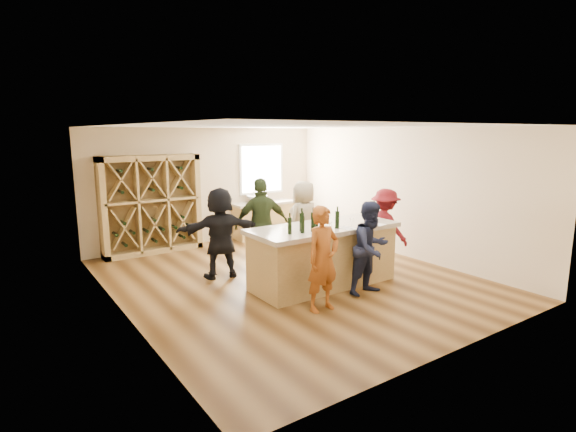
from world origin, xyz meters
TOP-DOWN VIEW (x-y plane):
  - floor at (0.00, 0.00)m, footprint 6.00×7.00m
  - ceiling at (0.00, 0.00)m, footprint 6.00×7.00m
  - wall_back at (0.00, 3.55)m, footprint 6.00×0.10m
  - wall_front at (0.00, -3.55)m, footprint 6.00×0.10m
  - wall_left at (-3.05, 0.00)m, footprint 0.10×7.00m
  - wall_right at (3.05, 0.00)m, footprint 0.10×7.00m
  - window_frame at (1.50, 3.47)m, footprint 1.30×0.06m
  - window_pane at (1.50, 3.44)m, footprint 1.18×0.01m
  - wine_rack at (-1.50, 3.27)m, footprint 2.20×0.45m
  - back_counter_base at (1.40, 3.20)m, footprint 1.60×0.58m
  - back_counter_top at (1.40, 3.20)m, footprint 1.70×0.62m
  - sink at (1.20, 3.20)m, footprint 0.54×0.54m
  - faucet at (1.20, 3.38)m, footprint 0.02×0.02m
  - tasting_counter_base at (0.31, -0.61)m, footprint 2.60×1.00m
  - tasting_counter_top at (0.31, -0.61)m, footprint 2.72×1.12m
  - wine_bottle_a at (-0.56, -0.81)m, footprint 0.07×0.07m
  - wine_bottle_b at (-0.34, -0.86)m, footprint 0.08×0.08m
  - wine_bottle_c at (-0.28, -0.75)m, footprint 0.09×0.09m
  - wine_bottle_d at (-0.13, -0.87)m, footprint 0.10×0.10m
  - wine_bottle_e at (0.02, -0.75)m, footprint 0.09×0.09m
  - wine_glass_a at (0.06, -1.08)m, footprint 0.07×0.07m
  - wine_glass_b at (0.51, -1.10)m, footprint 0.08×0.08m
  - wine_glass_c at (1.01, -1.07)m, footprint 0.07×0.07m
  - wine_glass_e at (1.30, -0.84)m, footprint 0.06×0.06m
  - tasting_menu_a at (-0.06, -1.03)m, footprint 0.30×0.36m
  - tasting_menu_b at (0.51, -1.00)m, footprint 0.22×0.29m
  - tasting_menu_c at (1.16, -1.04)m, footprint 0.29×0.35m
  - person_near_left at (-0.43, -1.51)m, footprint 0.61×0.46m
  - person_near_right at (0.68, -1.41)m, footprint 0.80×0.48m
  - person_server at (2.06, -0.41)m, footprint 0.57×1.06m
  - person_far_mid at (-0.12, 0.79)m, footprint 1.19×0.85m
  - person_far_right at (0.94, 0.84)m, footprint 0.92×0.70m
  - person_far_left at (-1.01, 0.82)m, footprint 1.67×0.90m
  - wine_bottle_f at (0.36, -0.91)m, footprint 0.07×0.07m

SIDE VIEW (x-z plane):
  - floor at x=0.00m, z-range -0.10..0.00m
  - back_counter_base at x=1.40m, z-range 0.00..0.86m
  - tasting_counter_base at x=0.31m, z-range 0.00..1.00m
  - person_near_right at x=0.68m, z-range 0.00..1.58m
  - person_server at x=2.06m, z-range 0.00..1.59m
  - person_near_left at x=-0.43m, z-range 0.00..1.62m
  - person_far_right at x=0.94m, z-range 0.00..1.70m
  - person_far_left at x=-1.01m, z-range 0.00..1.71m
  - back_counter_top at x=1.40m, z-range 0.86..0.92m
  - person_far_mid at x=-0.12m, z-range 0.00..1.83m
  - sink at x=1.20m, z-range 0.92..1.11m
  - tasting_counter_top at x=0.31m, z-range 1.00..1.08m
  - faucet at x=1.20m, z-range 0.92..1.22m
  - tasting_menu_a at x=-0.06m, z-range 1.08..1.08m
  - tasting_menu_b at x=0.51m, z-range 1.08..1.08m
  - tasting_menu_c at x=1.16m, z-range 1.08..1.08m
  - wine_rack at x=-1.50m, z-range 0.00..2.20m
  - wine_glass_e at x=1.30m, z-range 1.08..1.24m
  - wine_glass_c at x=1.01m, z-range 1.08..1.24m
  - wine_glass_a at x=0.06m, z-range 1.08..1.24m
  - wine_glass_b at x=0.51m, z-range 1.08..1.26m
  - wine_bottle_a at x=-0.56m, z-range 1.08..1.35m
  - wine_bottle_b at x=-0.34m, z-range 1.08..1.36m
  - wine_bottle_f at x=0.36m, z-range 1.08..1.38m
  - wine_bottle_e at x=0.02m, z-range 1.08..1.39m
  - wine_bottle_c at x=-0.28m, z-range 1.08..1.39m
  - wine_bottle_d at x=-0.13m, z-range 1.08..1.41m
  - wall_back at x=0.00m, z-range 0.00..2.80m
  - wall_front at x=0.00m, z-range 0.00..2.80m
  - wall_left at x=-3.05m, z-range 0.00..2.80m
  - wall_right at x=3.05m, z-range 0.00..2.80m
  - window_frame at x=1.50m, z-range 1.10..2.40m
  - window_pane at x=1.50m, z-range 1.16..2.34m
  - ceiling at x=0.00m, z-range 2.80..2.90m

